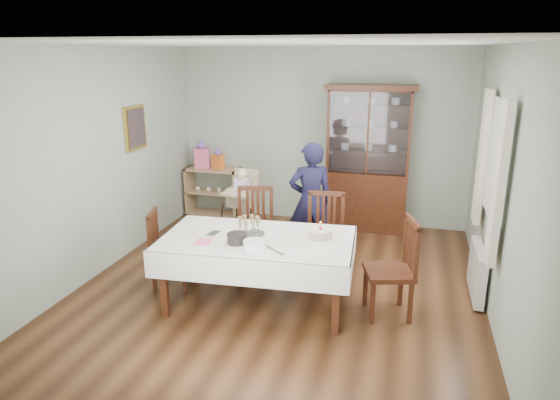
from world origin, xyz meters
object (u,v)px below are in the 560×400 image
(gift_bag_pink, at_px, (202,156))
(gift_bag_orange, at_px, (218,160))
(dining_table, at_px, (258,271))
(chair_end_right, at_px, (390,287))
(chair_far_left, at_px, (255,247))
(birthday_cake, at_px, (320,234))
(woman, at_px, (310,201))
(china_cabinet, at_px, (368,157))
(champagne_tray, at_px, (249,230))
(chair_end_left, at_px, (170,265))
(chair_far_right, at_px, (324,253))
(sideboard, at_px, (214,192))
(high_chair, at_px, (243,215))

(gift_bag_pink, relative_size, gift_bag_orange, 1.33)
(dining_table, height_order, chair_end_right, chair_end_right)
(chair_far_left, height_order, birthday_cake, chair_far_left)
(woman, bearing_deg, gift_bag_pink, -53.37)
(china_cabinet, xyz_separation_m, birthday_cake, (-0.24, -2.61, -0.31))
(champagne_tray, bearing_deg, chair_end_left, 174.87)
(chair_far_right, distance_m, gift_bag_orange, 2.89)
(china_cabinet, bearing_deg, birthday_cake, -95.14)
(sideboard, distance_m, gift_bag_pink, 0.62)
(birthday_cake, bearing_deg, chair_far_right, 96.13)
(sideboard, relative_size, chair_end_left, 0.98)
(sideboard, distance_m, chair_far_left, 2.34)
(sideboard, bearing_deg, woman, -35.61)
(chair_far_left, bearing_deg, gift_bag_orange, 109.45)
(chair_far_right, xyz_separation_m, birthday_cake, (0.08, -0.72, 0.51))
(chair_end_left, xyz_separation_m, gift_bag_pink, (-0.70, 2.61, 0.72))
(chair_far_left, height_order, chair_end_left, chair_far_left)
(chair_far_left, bearing_deg, woman, 31.22)
(chair_end_left, bearing_deg, chair_end_right, -105.50)
(chair_far_right, distance_m, champagne_tray, 1.16)
(chair_far_left, height_order, woman, woman)
(chair_end_left, distance_m, gift_bag_pink, 2.79)
(chair_far_left, xyz_separation_m, chair_far_right, (0.86, 0.01, -0.00))
(chair_far_left, bearing_deg, birthday_cake, -50.00)
(china_cabinet, height_order, birthday_cake, china_cabinet)
(sideboard, relative_size, champagne_tray, 2.73)
(china_cabinet, height_order, chair_end_left, china_cabinet)
(dining_table, height_order, champagne_tray, champagne_tray)
(chair_far_left, xyz_separation_m, gift_bag_pink, (-1.50, 1.91, 0.69))
(chair_far_left, height_order, chair_end_right, chair_end_right)
(dining_table, bearing_deg, champagne_tray, 156.14)
(china_cabinet, bearing_deg, chair_end_left, -127.17)
(gift_bag_orange, bearing_deg, china_cabinet, -0.04)
(sideboard, bearing_deg, chair_end_right, -41.30)
(gift_bag_orange, bearing_deg, chair_end_left, -80.89)
(high_chair, distance_m, gift_bag_pink, 1.65)
(birthday_cake, bearing_deg, champagne_tray, -173.89)
(dining_table, bearing_deg, gift_bag_pink, 123.21)
(sideboard, xyz_separation_m, chair_end_right, (3.00, -2.63, -0.09))
(china_cabinet, distance_m, chair_far_right, 2.09)
(sideboard, relative_size, gift_bag_orange, 2.73)
(chair_end_left, bearing_deg, chair_far_right, -82.32)
(chair_end_right, xyz_separation_m, champagne_tray, (-1.48, -0.08, 0.52))
(dining_table, relative_size, woman, 1.34)
(sideboard, xyz_separation_m, high_chair, (0.91, -1.14, 0.03))
(sideboard, relative_size, chair_far_right, 0.88)
(gift_bag_orange, bearing_deg, chair_end_right, -42.12)
(chair_end_left, relative_size, birthday_cake, 3.23)
(dining_table, height_order, gift_bag_pink, gift_bag_pink)
(woman, bearing_deg, china_cabinet, -134.34)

